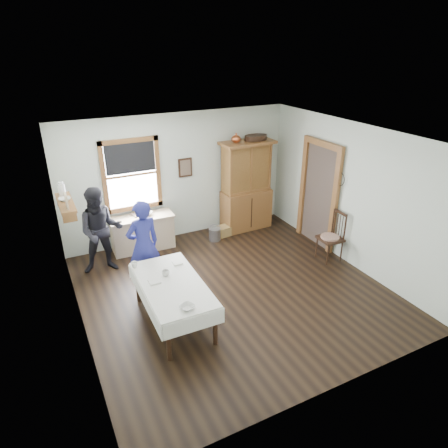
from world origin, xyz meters
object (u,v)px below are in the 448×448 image
at_px(work_counter, 143,233).
at_px(figure_dark, 101,234).
at_px(china_hutch, 247,186).
at_px(dining_table, 173,302).
at_px(wicker_basket, 224,231).
at_px(spindle_chair, 330,236).
at_px(pail, 215,234).
at_px(woman_blue, 144,248).

bearing_deg(work_counter, figure_dark, -148.48).
bearing_deg(china_hutch, work_counter, 177.70).
relative_size(work_counter, figure_dark, 0.84).
height_order(dining_table, wicker_basket, dining_table).
xyz_separation_m(spindle_chair, pail, (-1.67, 1.78, -0.37)).
relative_size(dining_table, woman_blue, 1.16).
bearing_deg(dining_table, wicker_basket, 48.93).
height_order(dining_table, pail, dining_table).
xyz_separation_m(pail, wicker_basket, (0.28, 0.11, -0.03)).
relative_size(dining_table, wicker_basket, 4.79).
bearing_deg(dining_table, work_counter, 84.23).
distance_m(work_counter, figure_dark, 1.10).
xyz_separation_m(china_hutch, dining_table, (-2.70, -2.50, -0.67)).
bearing_deg(pail, wicker_basket, 22.37).
relative_size(china_hutch, figure_dark, 1.32).
distance_m(dining_table, pail, 2.86).
bearing_deg(work_counter, pail, -9.17).
bearing_deg(pail, china_hutch, 16.19).
distance_m(dining_table, woman_blue, 1.24).
relative_size(spindle_chair, figure_dark, 0.66).
height_order(wicker_basket, woman_blue, woman_blue).
distance_m(woman_blue, figure_dark, 1.02).
height_order(work_counter, wicker_basket, work_counter).
height_order(china_hutch, spindle_chair, china_hutch).
bearing_deg(woman_blue, spindle_chair, 158.75).
bearing_deg(pail, spindle_chair, -46.87).
bearing_deg(woman_blue, figure_dark, -67.56).
relative_size(pail, figure_dark, 0.18).
distance_m(dining_table, figure_dark, 2.17).
relative_size(spindle_chair, woman_blue, 0.67).
distance_m(work_counter, spindle_chair, 3.81).
bearing_deg(wicker_basket, dining_table, -131.07).
bearing_deg(dining_table, woman_blue, 94.41).
xyz_separation_m(china_hutch, woman_blue, (-2.79, -1.34, -0.26)).
distance_m(wicker_basket, figure_dark, 2.78).
distance_m(pail, figure_dark, 2.49).
bearing_deg(dining_table, pail, 51.63).
xyz_separation_m(work_counter, wicker_basket, (1.79, -0.19, -0.26)).
distance_m(work_counter, dining_table, 2.55).
bearing_deg(spindle_chair, figure_dark, 161.38).
height_order(china_hutch, figure_dark, china_hutch).
height_order(pail, figure_dark, figure_dark).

